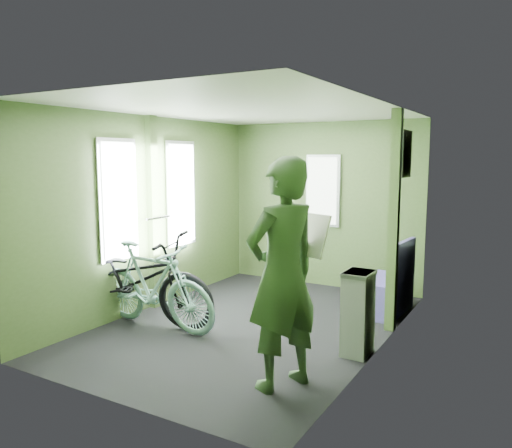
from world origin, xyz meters
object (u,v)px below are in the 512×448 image
at_px(bicycle_black, 136,324).
at_px(passenger, 283,274).
at_px(bench_seat, 386,291).
at_px(bicycle_mint, 154,329).
at_px(waste_box, 358,313).

bearing_deg(bicycle_black, passenger, -112.75).
height_order(bicycle_black, bench_seat, bench_seat).
distance_m(bicycle_mint, passenger, 2.07).
distance_m(bicycle_mint, waste_box, 2.17).
bearing_deg(passenger, waste_box, -174.30).
bearing_deg(bicycle_black, bench_seat, -60.22).
height_order(passenger, waste_box, passenger).
xyz_separation_m(bicycle_black, bench_seat, (2.26, 1.78, 0.25)).
xyz_separation_m(bicycle_mint, passenger, (1.78, -0.51, 0.91)).
relative_size(bicycle_black, passenger, 1.05).
xyz_separation_m(bicycle_mint, bench_seat, (1.98, 1.80, 0.25)).
distance_m(bicycle_black, bench_seat, 2.89).
bearing_deg(bicycle_mint, passenger, -103.53).
height_order(bicycle_black, waste_box, waste_box).
relative_size(bicycle_mint, bench_seat, 1.84).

